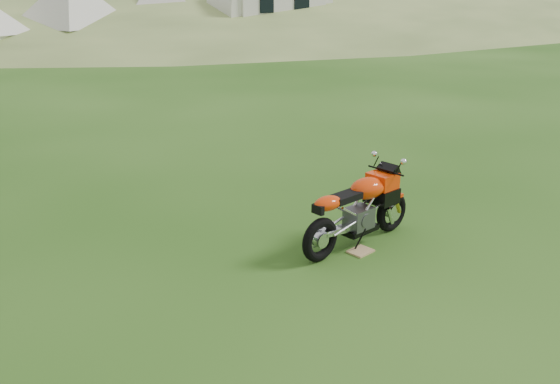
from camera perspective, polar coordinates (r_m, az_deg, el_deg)
ground at (r=6.78m, az=2.30°, el=-8.32°), size 120.00×120.00×0.00m
hillside at (r=52.68m, az=-4.19°, el=16.24°), size 80.00×64.00×8.00m
hedgerow at (r=52.68m, az=-4.19°, el=16.24°), size 36.00×1.20×8.60m
sport_motorcycle at (r=7.52m, az=7.19°, el=-1.16°), size 1.78×0.63×1.05m
plywood_board at (r=7.52m, az=7.37°, el=-5.40°), size 0.31×0.26×0.02m
tent_mid at (r=27.54m, az=-18.46°, el=15.13°), size 4.32×4.32×2.85m
tent_right at (r=29.16m, az=-10.80°, el=15.98°), size 4.31×4.31×2.87m
caravan at (r=28.70m, az=-0.80°, el=15.91°), size 5.42×2.45×2.53m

